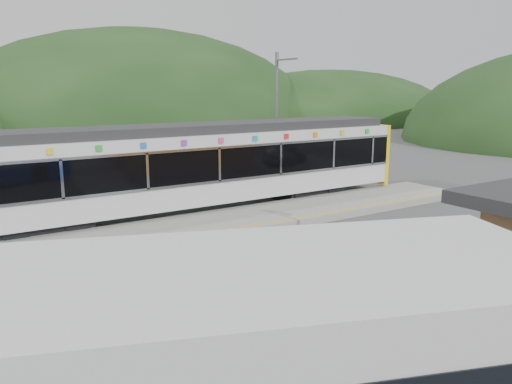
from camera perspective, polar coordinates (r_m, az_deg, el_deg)
ground at (r=16.01m, az=-0.72°, el=-7.24°), size 120.00×120.00×0.00m
hills at (r=23.61m, az=5.26°, el=-1.01°), size 146.00×149.00×26.00m
platform at (r=18.72m, az=-6.08°, el=-3.98°), size 26.00×3.20×0.30m
yellow_line at (r=17.57m, az=-4.18°, el=-4.48°), size 26.00×0.10×0.01m
train at (r=21.08m, az=-7.29°, el=3.10°), size 20.44×3.01×3.74m
catenary_mast_east at (r=26.18m, az=2.39°, el=8.37°), size 0.18×1.80×7.00m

